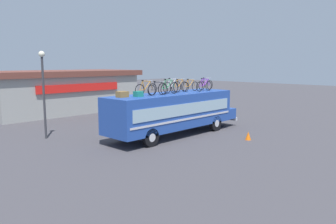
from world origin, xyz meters
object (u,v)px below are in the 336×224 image
object	(u,v)px
rooftop_bicycle_3	(168,88)
traffic_cone	(248,136)
rooftop_bicycle_5	(180,86)
street_lamp	(43,83)
luggage_bag_2	(138,94)
rooftop_bicycle_7	(204,86)
bus	(174,111)
luggage_bag_1	(122,94)
rooftop_bicycle_2	(158,89)
rooftop_bicycle_4	(172,87)
rooftop_bicycle_6	(190,86)
rooftop_bicycle_8	(206,85)
rooftop_bicycle_1	(146,89)

from	to	relation	value
rooftop_bicycle_3	traffic_cone	bearing A→B (deg)	-53.23
rooftop_bicycle_5	street_lamp	xyz separation A→B (m)	(-7.34, 4.77, 0.33)
luggage_bag_2	rooftop_bicycle_7	distance (m)	5.88
rooftop_bicycle_7	street_lamp	xyz separation A→B (m)	(-9.05, 5.54, 0.33)
bus	luggage_bag_1	distance (m)	4.25
rooftop_bicycle_2	luggage_bag_1	bearing A→B (deg)	168.98
street_lamp	luggage_bag_2	bearing A→B (deg)	-58.87
rooftop_bicycle_3	luggage_bag_1	bearing A→B (deg)	170.18
rooftop_bicycle_2	rooftop_bicycle_4	xyz separation A→B (m)	(1.69, 0.40, 0.04)
rooftop_bicycle_4	rooftop_bicycle_6	xyz separation A→B (m)	(1.81, -0.04, -0.04)
rooftop_bicycle_4	rooftop_bicycle_7	bearing A→B (deg)	-12.56
bus	rooftop_bicycle_6	bearing A→B (deg)	5.18
rooftop_bicycle_3	rooftop_bicycle_7	xyz separation A→B (m)	(3.52, -0.10, -0.02)
luggage_bag_1	rooftop_bicycle_8	size ratio (longest dim) A/B	0.37
rooftop_bicycle_2	rooftop_bicycle_6	world-z (taller)	rooftop_bicycle_6
rooftop_bicycle_3	traffic_cone	world-z (taller)	rooftop_bicycle_3
rooftop_bicycle_3	rooftop_bicycle_2	bearing A→B (deg)	173.74
traffic_cone	rooftop_bicycle_7	bearing A→B (deg)	82.35
luggage_bag_1	rooftop_bicycle_8	xyz separation A→B (m)	(7.58, -0.16, 0.21)
rooftop_bicycle_5	street_lamp	bearing A→B (deg)	147.00
luggage_bag_1	rooftop_bicycle_5	world-z (taller)	rooftop_bicycle_5
rooftop_bicycle_1	rooftop_bicycle_7	size ratio (longest dim) A/B	1.02
rooftop_bicycle_1	rooftop_bicycle_6	xyz separation A→B (m)	(4.35, 0.21, -0.03)
traffic_cone	rooftop_bicycle_1	bearing A→B (deg)	137.66
rooftop_bicycle_7	rooftop_bicycle_8	world-z (taller)	rooftop_bicycle_7
luggage_bag_1	rooftop_bicycle_3	distance (m)	3.28
rooftop_bicycle_5	rooftop_bicycle_8	world-z (taller)	rooftop_bicycle_5
rooftop_bicycle_1	rooftop_bicycle_3	bearing A→B (deg)	-8.19
street_lamp	rooftop_bicycle_8	bearing A→B (deg)	-27.01
luggage_bag_2	rooftop_bicycle_7	size ratio (longest dim) A/B	0.27
luggage_bag_2	rooftop_bicycle_6	world-z (taller)	rooftop_bicycle_6
rooftop_bicycle_7	traffic_cone	xyz separation A→B (m)	(-0.52, -3.91, -2.92)
rooftop_bicycle_5	rooftop_bicycle_7	distance (m)	1.87
rooftop_bicycle_3	rooftop_bicycle_6	bearing A→B (deg)	9.48
luggage_bag_1	rooftop_bicycle_6	distance (m)	5.90
rooftop_bicycle_3	street_lamp	size ratio (longest dim) A/B	0.33
traffic_cone	rooftop_bicycle_8	bearing A→B (deg)	72.81
rooftop_bicycle_8	rooftop_bicycle_6	bearing A→B (deg)	178.22
bus	street_lamp	distance (m)	8.38
rooftop_bicycle_1	luggage_bag_2	bearing A→B (deg)	-174.34
bus	rooftop_bicycle_4	bearing A→B (deg)	71.88
rooftop_bicycle_5	rooftop_bicycle_7	size ratio (longest dim) A/B	0.97
luggage_bag_2	rooftop_bicycle_2	distance (m)	1.55
rooftop_bicycle_2	rooftop_bicycle_7	xyz separation A→B (m)	(4.34, -0.19, 0.02)
bus	rooftop_bicycle_2	xyz separation A→B (m)	(-1.62, -0.19, 1.52)
bus	luggage_bag_1	xyz separation A→B (m)	(-4.03, 0.28, 1.32)
luggage_bag_1	rooftop_bicycle_2	size ratio (longest dim) A/B	0.35
luggage_bag_1	rooftop_bicycle_2	bearing A→B (deg)	-11.02
rooftop_bicycle_2	rooftop_bicycle_7	bearing A→B (deg)	-2.53
rooftop_bicycle_1	rooftop_bicycle_5	distance (m)	3.50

